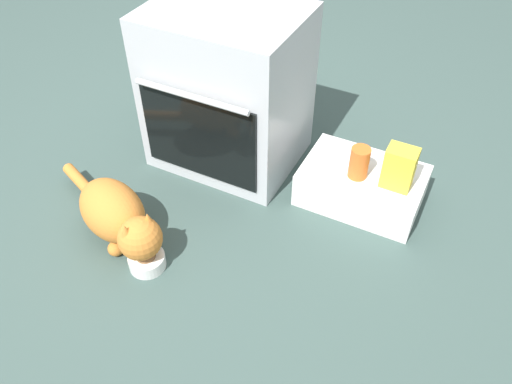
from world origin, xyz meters
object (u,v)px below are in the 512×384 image
at_px(pantry_cabinet, 362,185).
at_px(cat, 118,216).
at_px(oven, 228,90).
at_px(sauce_jar, 359,163).
at_px(food_bowl, 147,260).
at_px(snack_bag, 399,168).

bearing_deg(pantry_cabinet, cat, -140.16).
distance_m(oven, cat, 0.72).
bearing_deg(sauce_jar, oven, 174.68).
height_order(food_bowl, snack_bag, snack_bag).
bearing_deg(snack_bag, sauce_jar, -173.81).
bearing_deg(snack_bag, oven, 176.94).
bearing_deg(oven, sauce_jar, -5.32).
height_order(oven, pantry_cabinet, oven).
xyz_separation_m(cat, snack_bag, (0.92, 0.63, 0.12)).
xyz_separation_m(pantry_cabinet, sauce_jar, (-0.02, -0.04, 0.15)).
distance_m(sauce_jar, snack_bag, 0.16).
bearing_deg(pantry_cabinet, snack_bag, -10.05).
xyz_separation_m(food_bowl, cat, (-0.18, 0.07, 0.10)).
distance_m(oven, food_bowl, 0.82).
bearing_deg(oven, pantry_cabinet, -1.58).
bearing_deg(sauce_jar, pantry_cabinet, 65.79).
relative_size(oven, sauce_jar, 5.14).
distance_m(oven, snack_bag, 0.81).
height_order(oven, sauce_jar, oven).
relative_size(oven, food_bowl, 5.07).
bearing_deg(oven, food_bowl, -86.24).
xyz_separation_m(food_bowl, sauce_jar, (0.59, 0.69, 0.20)).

